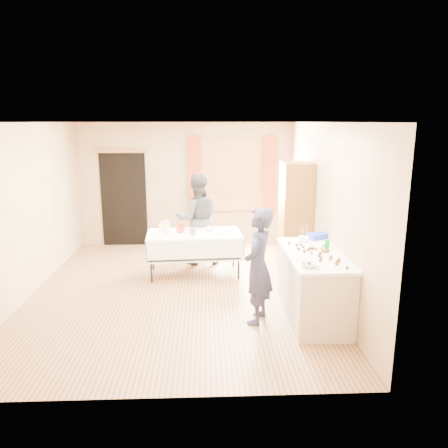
{
  "coord_description": "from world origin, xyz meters",
  "views": [
    {
      "loc": [
        0.45,
        -6.5,
        2.61
      ],
      "look_at": [
        0.72,
        0.0,
        1.08
      ],
      "focal_mm": 35.0,
      "sensor_mm": 36.0,
      "label": 1
    }
  ],
  "objects_px": {
    "party_table": "(194,250)",
    "chair": "(201,242)",
    "counter": "(314,285)",
    "girl": "(258,266)",
    "woman": "(198,219)",
    "cabinet": "(295,219)"
  },
  "relations": [
    {
      "from": "party_table",
      "to": "chair",
      "type": "bearing_deg",
      "value": 81.19
    },
    {
      "from": "chair",
      "to": "counter",
      "type": "bearing_deg",
      "value": -63.6
    },
    {
      "from": "chair",
      "to": "girl",
      "type": "bearing_deg",
      "value": -77.23
    },
    {
      "from": "girl",
      "to": "woman",
      "type": "xyz_separation_m",
      "value": [
        -0.83,
        2.53,
        0.07
      ]
    },
    {
      "from": "counter",
      "to": "girl",
      "type": "height_order",
      "value": "girl"
    },
    {
      "from": "cabinet",
      "to": "woman",
      "type": "xyz_separation_m",
      "value": [
        -1.7,
        0.61,
        -0.12
      ]
    },
    {
      "from": "counter",
      "to": "woman",
      "type": "bearing_deg",
      "value": 123.47
    },
    {
      "from": "party_table",
      "to": "chair",
      "type": "distance_m",
      "value": 1.14
    },
    {
      "from": "party_table",
      "to": "chair",
      "type": "height_order",
      "value": "chair"
    },
    {
      "from": "party_table",
      "to": "woman",
      "type": "bearing_deg",
      "value": 81.52
    },
    {
      "from": "cabinet",
      "to": "girl",
      "type": "bearing_deg",
      "value": -114.47
    },
    {
      "from": "girl",
      "to": "woman",
      "type": "relative_size",
      "value": 0.91
    },
    {
      "from": "cabinet",
      "to": "counter",
      "type": "bearing_deg",
      "value": -93.16
    },
    {
      "from": "cabinet",
      "to": "counter",
      "type": "distance_m",
      "value": 1.88
    },
    {
      "from": "woman",
      "to": "counter",
      "type": "bearing_deg",
      "value": 116.19
    },
    {
      "from": "counter",
      "to": "woman",
      "type": "xyz_separation_m",
      "value": [
        -1.6,
        2.42,
        0.39
      ]
    },
    {
      "from": "chair",
      "to": "girl",
      "type": "height_order",
      "value": "girl"
    },
    {
      "from": "counter",
      "to": "girl",
      "type": "distance_m",
      "value": 0.84
    },
    {
      "from": "counter",
      "to": "chair",
      "type": "distance_m",
      "value": 3.29
    },
    {
      "from": "party_table",
      "to": "girl",
      "type": "xyz_separation_m",
      "value": [
        0.88,
        -1.88,
        0.33
      ]
    },
    {
      "from": "cabinet",
      "to": "woman",
      "type": "height_order",
      "value": "cabinet"
    },
    {
      "from": "chair",
      "to": "cabinet",
      "type": "bearing_deg",
      "value": -35.09
    }
  ]
}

